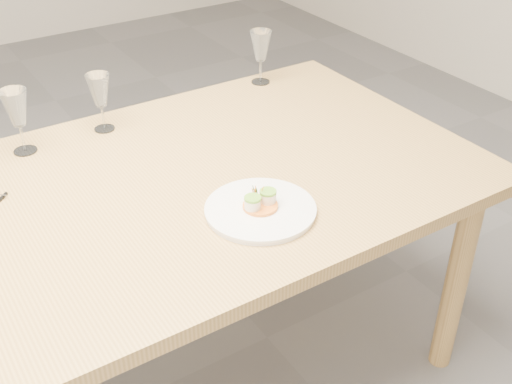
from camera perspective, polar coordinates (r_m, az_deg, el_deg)
dining_table at (r=1.67m, az=-18.28°, el=-4.68°), size 2.40×1.00×0.75m
dinner_plate at (r=1.58m, az=0.41°, el=-1.49°), size 0.28×0.28×0.07m
wine_glass_1 at (r=1.91m, az=-20.54°, el=6.89°), size 0.08×0.08×0.19m
wine_glass_2 at (r=1.97m, az=-13.76°, el=8.65°), size 0.07×0.07×0.18m
wine_glass_3 at (r=2.25m, az=0.42°, el=12.77°), size 0.07×0.07×0.19m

